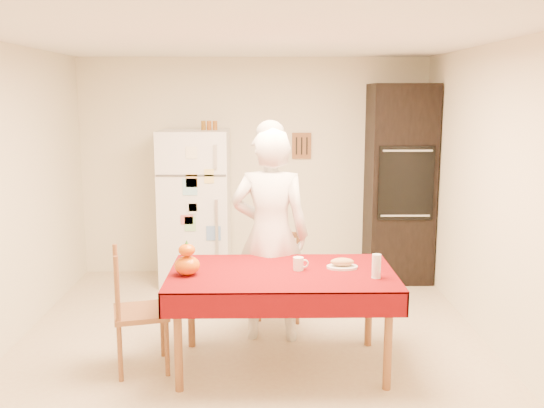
{
  "coord_description": "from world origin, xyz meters",
  "views": [
    {
      "loc": [
        0.1,
        -4.75,
        2.07
      ],
      "look_at": [
        0.18,
        0.2,
        1.18
      ],
      "focal_mm": 40.0,
      "sensor_mm": 36.0,
      "label": 1
    }
  ],
  "objects_px": {
    "dining_table": "(282,280)",
    "coffee_mug": "(298,264)",
    "oven_cabinet": "(399,184)",
    "chair_far": "(276,273)",
    "wine_glass": "(376,266)",
    "bread_plate": "(342,267)",
    "seated_woman": "(270,235)",
    "chair_left": "(132,306)",
    "pumpkin_lower": "(187,265)",
    "refrigerator": "(195,207)"
  },
  "relations": [
    {
      "from": "oven_cabinet",
      "to": "chair_far",
      "type": "height_order",
      "value": "oven_cabinet"
    },
    {
      "from": "oven_cabinet",
      "to": "pumpkin_lower",
      "type": "distance_m",
      "value": 3.15
    },
    {
      "from": "pumpkin_lower",
      "to": "wine_glass",
      "type": "distance_m",
      "value": 1.39
    },
    {
      "from": "dining_table",
      "to": "coffee_mug",
      "type": "distance_m",
      "value": 0.18
    },
    {
      "from": "wine_glass",
      "to": "coffee_mug",
      "type": "bearing_deg",
      "value": 159.61
    },
    {
      "from": "dining_table",
      "to": "seated_woman",
      "type": "height_order",
      "value": "seated_woman"
    },
    {
      "from": "coffee_mug",
      "to": "wine_glass",
      "type": "height_order",
      "value": "wine_glass"
    },
    {
      "from": "chair_far",
      "to": "seated_woman",
      "type": "xyz_separation_m",
      "value": [
        -0.06,
        -0.24,
        0.4
      ]
    },
    {
      "from": "wine_glass",
      "to": "bread_plate",
      "type": "bearing_deg",
      "value": 130.26
    },
    {
      "from": "dining_table",
      "to": "wine_glass",
      "type": "height_order",
      "value": "wine_glass"
    },
    {
      "from": "chair_left",
      "to": "coffee_mug",
      "type": "relative_size",
      "value": 9.5
    },
    {
      "from": "chair_far",
      "to": "bread_plate",
      "type": "height_order",
      "value": "chair_far"
    },
    {
      "from": "refrigerator",
      "to": "wine_glass",
      "type": "height_order",
      "value": "refrigerator"
    },
    {
      "from": "chair_far",
      "to": "bread_plate",
      "type": "relative_size",
      "value": 3.96
    },
    {
      "from": "oven_cabinet",
      "to": "coffee_mug",
      "type": "height_order",
      "value": "oven_cabinet"
    },
    {
      "from": "bread_plate",
      "to": "coffee_mug",
      "type": "bearing_deg",
      "value": -172.17
    },
    {
      "from": "refrigerator",
      "to": "seated_woman",
      "type": "relative_size",
      "value": 0.94
    },
    {
      "from": "dining_table",
      "to": "wine_glass",
      "type": "xyz_separation_m",
      "value": [
        0.68,
        -0.17,
        0.16
      ]
    },
    {
      "from": "coffee_mug",
      "to": "bread_plate",
      "type": "distance_m",
      "value": 0.35
    },
    {
      "from": "seated_woman",
      "to": "bread_plate",
      "type": "distance_m",
      "value": 0.75
    },
    {
      "from": "coffee_mug",
      "to": "pumpkin_lower",
      "type": "xyz_separation_m",
      "value": [
        -0.83,
        -0.11,
        0.02
      ]
    },
    {
      "from": "dining_table",
      "to": "chair_left",
      "type": "distance_m",
      "value": 1.15
    },
    {
      "from": "dining_table",
      "to": "chair_far",
      "type": "height_order",
      "value": "chair_far"
    },
    {
      "from": "chair_far",
      "to": "seated_woman",
      "type": "height_order",
      "value": "seated_woman"
    },
    {
      "from": "refrigerator",
      "to": "coffee_mug",
      "type": "xyz_separation_m",
      "value": [
        1.02,
        -2.18,
        -0.04
      ]
    },
    {
      "from": "seated_woman",
      "to": "chair_far",
      "type": "bearing_deg",
      "value": -98.25
    },
    {
      "from": "refrigerator",
      "to": "pumpkin_lower",
      "type": "height_order",
      "value": "refrigerator"
    },
    {
      "from": "chair_far",
      "to": "chair_left",
      "type": "height_order",
      "value": "same"
    },
    {
      "from": "refrigerator",
      "to": "chair_left",
      "type": "relative_size",
      "value": 1.79
    },
    {
      "from": "pumpkin_lower",
      "to": "seated_woman",
      "type": "bearing_deg",
      "value": 45.86
    },
    {
      "from": "coffee_mug",
      "to": "chair_left",
      "type": "bearing_deg",
      "value": -176.75
    },
    {
      "from": "chair_far",
      "to": "wine_glass",
      "type": "bearing_deg",
      "value": -41.64
    },
    {
      "from": "pumpkin_lower",
      "to": "wine_glass",
      "type": "xyz_separation_m",
      "value": [
        1.39,
        -0.1,
        0.02
      ]
    },
    {
      "from": "oven_cabinet",
      "to": "bread_plate",
      "type": "height_order",
      "value": "oven_cabinet"
    },
    {
      "from": "seated_woman",
      "to": "coffee_mug",
      "type": "distance_m",
      "value": 0.58
    },
    {
      "from": "bread_plate",
      "to": "refrigerator",
      "type": "bearing_deg",
      "value": 122.48
    },
    {
      "from": "dining_table",
      "to": "coffee_mug",
      "type": "xyz_separation_m",
      "value": [
        0.13,
        0.04,
        0.12
      ]
    },
    {
      "from": "dining_table",
      "to": "chair_left",
      "type": "xyz_separation_m",
      "value": [
        -1.13,
        -0.04,
        -0.18
      ]
    },
    {
      "from": "oven_cabinet",
      "to": "chair_left",
      "type": "xyz_separation_m",
      "value": [
        -2.52,
        -2.3,
        -0.59
      ]
    },
    {
      "from": "dining_table",
      "to": "chair_far",
      "type": "xyz_separation_m",
      "value": [
        -0.02,
        0.81,
        -0.18
      ]
    },
    {
      "from": "dining_table",
      "to": "pumpkin_lower",
      "type": "bearing_deg",
      "value": -174.09
    },
    {
      "from": "oven_cabinet",
      "to": "bread_plate",
      "type": "distance_m",
      "value": 2.39
    },
    {
      "from": "oven_cabinet",
      "to": "chair_far",
      "type": "xyz_separation_m",
      "value": [
        -1.41,
        -1.46,
        -0.59
      ]
    },
    {
      "from": "dining_table",
      "to": "seated_woman",
      "type": "bearing_deg",
      "value": 97.91
    },
    {
      "from": "chair_left",
      "to": "seated_woman",
      "type": "bearing_deg",
      "value": -74.52
    },
    {
      "from": "oven_cabinet",
      "to": "bread_plate",
      "type": "xyz_separation_m",
      "value": [
        -0.92,
        -2.18,
        -0.33
      ]
    },
    {
      "from": "seated_woman",
      "to": "pumpkin_lower",
      "type": "height_order",
      "value": "seated_woman"
    },
    {
      "from": "pumpkin_lower",
      "to": "bread_plate",
      "type": "bearing_deg",
      "value": 7.58
    },
    {
      "from": "coffee_mug",
      "to": "wine_glass",
      "type": "xyz_separation_m",
      "value": [
        0.56,
        -0.21,
        0.04
      ]
    },
    {
      "from": "chair_far",
      "to": "refrigerator",
      "type": "bearing_deg",
      "value": 134.22
    }
  ]
}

